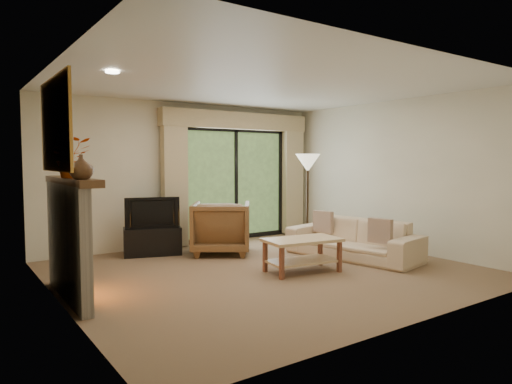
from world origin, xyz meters
TOP-DOWN VIEW (x-y plane):
  - floor at (0.00, 0.00)m, footprint 5.50×5.50m
  - ceiling at (0.00, 0.00)m, footprint 5.50×5.50m
  - wall_back at (0.00, 2.50)m, footprint 5.00×0.00m
  - wall_front at (0.00, -2.50)m, footprint 5.00×0.00m
  - wall_left at (-2.75, 0.00)m, footprint 0.00×5.00m
  - wall_right at (2.75, 0.00)m, footprint 0.00×5.00m
  - fireplace at (-2.63, 0.20)m, footprint 0.24×1.70m
  - mirror at (-2.71, 0.20)m, footprint 0.07×1.45m
  - sliding_door at (1.00, 2.45)m, footprint 2.26×0.10m
  - curtain_left at (-0.35, 2.34)m, footprint 0.45×0.18m
  - curtain_right at (2.35, 2.34)m, footprint 0.45×0.18m
  - cornice at (1.00, 2.36)m, footprint 3.20×0.24m
  - media_console at (-0.94, 1.95)m, footprint 1.00×0.67m
  - tv at (-0.94, 1.95)m, footprint 0.87×0.37m
  - armchair at (0.06, 1.41)m, footprint 1.32×1.32m
  - sofa at (1.61, -0.09)m, footprint 1.23×2.24m
  - pillow_near at (1.54, -0.71)m, footprint 0.17×0.38m
  - pillow_far at (1.54, 0.52)m, footprint 0.17×0.37m
  - coffee_table at (0.35, -0.34)m, footprint 1.12×0.73m
  - floor_lamp at (1.71, 1.12)m, footprint 0.52×0.52m
  - vase at (-2.61, -0.40)m, footprint 0.30×0.30m
  - branches at (-2.61, 0.02)m, footprint 0.43×0.39m

SIDE VIEW (x-z plane):
  - floor at x=0.00m, z-range 0.00..0.00m
  - media_console at x=-0.94m, z-range 0.00..0.46m
  - coffee_table at x=0.35m, z-range 0.00..0.47m
  - sofa at x=1.61m, z-range 0.00..0.62m
  - armchair at x=0.06m, z-range 0.00..0.88m
  - pillow_far at x=1.54m, z-range 0.34..0.70m
  - pillow_near at x=1.54m, z-range 0.34..0.70m
  - fireplace at x=-2.63m, z-range 0.00..1.37m
  - tv at x=-0.94m, z-range 0.46..0.96m
  - floor_lamp at x=1.71m, z-range 0.00..1.68m
  - sliding_door at x=1.00m, z-range 0.02..2.18m
  - curtain_left at x=-0.35m, z-range 0.02..2.38m
  - curtain_right at x=2.35m, z-range 0.02..2.38m
  - wall_back at x=0.00m, z-range -1.20..3.80m
  - wall_front at x=0.00m, z-range -1.20..3.80m
  - wall_left at x=-2.75m, z-range -1.20..3.80m
  - wall_right at x=2.75m, z-range -1.20..3.80m
  - vase at x=-2.61m, z-range 1.37..1.62m
  - branches at x=-2.61m, z-range 1.37..1.80m
  - mirror at x=-2.71m, z-range 1.44..2.46m
  - cornice at x=1.00m, z-range 2.16..2.48m
  - ceiling at x=0.00m, z-range 2.60..2.60m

